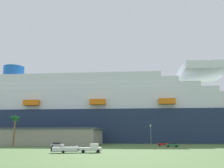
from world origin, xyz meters
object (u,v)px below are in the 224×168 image
pickup_truck (91,148)px  palm_tree (15,122)px  parked_car_red_hatchback (163,144)px  small_boat_on_trailer (67,149)px  parked_car_silver_sedan (57,145)px  parked_car_black_coupe (85,143)px  street_lamp (151,133)px  parked_car_green_wagon (172,145)px  cruise_ship (75,115)px

pickup_truck → palm_tree: palm_tree is taller
parked_car_red_hatchback → small_boat_on_trailer: bearing=-128.2°
parked_car_silver_sedan → parked_car_black_coupe: bearing=61.7°
palm_tree → street_lamp: (50.17, -4.95, -3.96)m
pickup_truck → parked_car_green_wagon: bearing=48.9°
street_lamp → parked_car_green_wagon: (8.25, 6.68, -4.24)m
pickup_truck → parked_car_red_hatchback: pickup_truck is taller
palm_tree → parked_car_red_hatchback: (56.20, 8.15, -8.21)m
parked_car_silver_sedan → parked_car_red_hatchback: bearing=12.9°
parked_car_red_hatchback → parked_car_green_wagon: (2.21, -6.42, 0.00)m
street_lamp → parked_car_black_coupe: bearing=144.1°
parked_car_green_wagon → small_boat_on_trailer: bearing=-135.7°
parked_car_green_wagon → parked_car_silver_sedan: bearing=-176.4°
small_boat_on_trailer → palm_tree: 40.38m
parked_car_silver_sedan → palm_tree: bearing=176.9°
cruise_ship → street_lamp: size_ratio=37.71×
parked_car_silver_sedan → parked_car_green_wagon: bearing=3.6°
cruise_ship → parked_car_red_hatchback: cruise_ship is taller
small_boat_on_trailer → parked_car_silver_sedan: (-10.35, 27.98, -0.13)m
palm_tree → parked_car_green_wagon: bearing=1.7°
palm_tree → pickup_truck: bearing=-40.0°
small_boat_on_trailer → parked_car_silver_sedan: size_ratio=1.78×
parked_car_red_hatchback → parked_car_black_coupe: (-31.68, 5.48, 0.00)m
pickup_truck → palm_tree: bearing=140.0°
cruise_ship → parked_car_green_wagon: (45.87, -48.79, -14.64)m
small_boat_on_trailer → parked_car_green_wagon: size_ratio=1.84×
small_boat_on_trailer → parked_car_black_coupe: size_ratio=1.69×
small_boat_on_trailer → parked_car_red_hatchback: bearing=51.8°
cruise_ship → parked_car_silver_sedan: size_ratio=62.46×
cruise_ship → small_boat_on_trailer: size_ratio=35.08×
cruise_ship → palm_tree: size_ratio=25.69×
small_boat_on_trailer → palm_tree: (-27.03, 28.89, 8.08)m
palm_tree → cruise_ship: bearing=76.1°
parked_car_green_wagon → palm_tree: bearing=-178.3°
pickup_truck → parked_car_silver_sedan: 31.20m
parked_car_green_wagon → parked_car_black_coupe: bearing=160.6°
parked_car_black_coupe → parked_car_red_hatchback: bearing=-9.8°
cruise_ship → small_boat_on_trailer: 82.02m
pickup_truck → small_boat_on_trailer: 5.97m
cruise_ship → parked_car_silver_sedan: (4.14, -51.43, -14.64)m
parked_car_black_coupe → parked_car_green_wagon: bearing=-19.4°
small_boat_on_trailer → street_lamp: 33.54m
pickup_truck → street_lamp: size_ratio=0.76×
palm_tree → parked_car_red_hatchback: bearing=8.2°
small_boat_on_trailer → palm_tree: palm_tree is taller
street_lamp → parked_car_green_wagon: size_ratio=1.71×
cruise_ship → parked_car_red_hatchback: (43.66, -42.38, -14.64)m
parked_car_red_hatchback → parked_car_black_coupe: bearing=170.2°
parked_car_red_hatchback → parked_car_green_wagon: size_ratio=1.01×
palm_tree → street_lamp: size_ratio=1.47×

